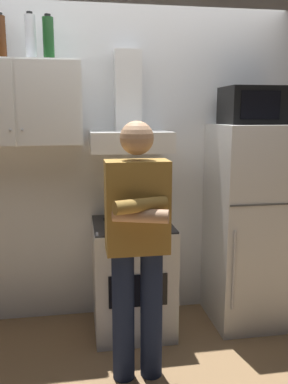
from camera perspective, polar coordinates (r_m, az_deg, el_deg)
The scene contains 11 objects.
ground_plane at distance 3.19m, azimuth 0.00°, elevation -20.74°, with size 7.00×7.00×0.00m, color olive.
back_wall_tiled at distance 3.32m, azimuth -1.69°, elevation 5.34°, with size 4.80×0.10×2.70m, color white.
upper_cabinet at distance 3.08m, azimuth -17.37°, elevation 11.87°, with size 0.90×0.37×0.60m.
stove_oven at distance 3.20m, azimuth -1.64°, elevation -11.88°, with size 0.60×0.62×0.87m.
range_hood at distance 3.08m, azimuth -2.08°, elevation 9.51°, with size 0.60×0.44×0.75m.
refrigerator at distance 3.33m, azimuth 14.77°, elevation -4.63°, with size 0.60×0.62×1.60m.
microwave at distance 3.23m, azimuth 15.46°, elevation 11.73°, with size 0.48×0.37×0.28m.
person_standing at distance 2.47m, azimuth -0.96°, elevation -7.33°, with size 0.38×0.33×1.64m.
bottle_wine_green at distance 3.07m, azimuth -13.40°, elevation 20.44°, with size 0.08×0.08×0.30m.
bottle_vodka_clear at distance 3.10m, azimuth -15.79°, elevation 20.38°, with size 0.08×0.08×0.32m.
bottle_rum_dark at distance 3.16m, azimuth -19.62°, elevation 19.91°, with size 0.07×0.07×0.31m.
Camera 1 is at (-0.44, -2.68, 1.68)m, focal length 37.61 mm.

